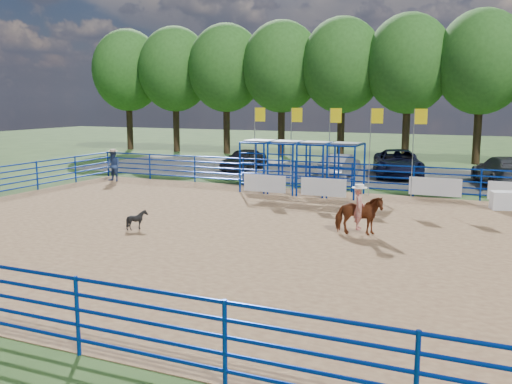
# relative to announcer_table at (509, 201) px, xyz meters

# --- Properties ---
(ground) EXTENTS (120.00, 120.00, 0.00)m
(ground) POSITION_rel_announcer_table_xyz_m (-7.20, -8.25, -0.40)
(ground) COLOR #335221
(ground) RESTS_ON ground
(arena_dirt) EXTENTS (30.00, 20.00, 0.02)m
(arena_dirt) POSITION_rel_announcer_table_xyz_m (-7.20, -8.25, -0.39)
(arena_dirt) COLOR #926D49
(arena_dirt) RESTS_ON ground
(gravel_strip) EXTENTS (40.00, 10.00, 0.01)m
(gravel_strip) POSITION_rel_announcer_table_xyz_m (-7.20, 8.75, -0.40)
(gravel_strip) COLOR slate
(gravel_strip) RESTS_ON ground
(announcer_table) EXTENTS (1.57, 1.05, 0.77)m
(announcer_table) POSITION_rel_announcer_table_xyz_m (0.00, 0.00, 0.00)
(announcer_table) COLOR white
(announcer_table) RESTS_ON arena_dirt
(horse_and_rider) EXTENTS (1.74, 1.02, 2.48)m
(horse_and_rider) POSITION_rel_announcer_table_xyz_m (-4.74, -7.01, 0.47)
(horse_and_rider) COLOR brown
(horse_and_rider) RESTS_ON arena_dirt
(calf) EXTENTS (0.75, 0.69, 0.70)m
(calf) POSITION_rel_announcer_table_xyz_m (-12.18, -9.41, -0.03)
(calf) COLOR black
(calf) RESTS_ON arena_dirt
(spectator_cowboy) EXTENTS (0.93, 0.77, 1.80)m
(spectator_cowboy) POSITION_rel_announcer_table_xyz_m (-20.53, 0.12, 0.52)
(spectator_cowboy) COLOR navy
(spectator_cowboy) RESTS_ON arena_dirt
(car_a) EXTENTS (1.98, 4.25, 1.41)m
(car_a) POSITION_rel_announcer_table_xyz_m (-16.02, 7.87, 0.31)
(car_a) COLOR black
(car_a) RESTS_ON gravel_strip
(car_b) EXTENTS (1.57, 4.24, 1.38)m
(car_b) POSITION_rel_announcer_table_xyz_m (-9.34, 7.32, 0.30)
(car_b) COLOR gray
(car_b) RESTS_ON gravel_strip
(car_c) EXTENTS (4.06, 6.30, 1.61)m
(car_c) POSITION_rel_announcer_table_xyz_m (-6.17, 8.73, 0.41)
(car_c) COLOR black
(car_c) RESTS_ON gravel_strip
(car_d) EXTENTS (3.87, 6.00, 1.62)m
(car_d) POSITION_rel_announcer_table_xyz_m (-0.28, 7.05, 0.42)
(car_d) COLOR #4F4F51
(car_d) RESTS_ON gravel_strip
(perimeter_fence) EXTENTS (30.10, 20.10, 1.50)m
(perimeter_fence) POSITION_rel_announcer_table_xyz_m (-7.20, -8.25, 0.35)
(perimeter_fence) COLOR #072CA0
(perimeter_fence) RESTS_ON ground
(chute_assembly) EXTENTS (19.32, 2.41, 4.20)m
(chute_assembly) POSITION_rel_announcer_table_xyz_m (-9.10, 0.59, 0.86)
(chute_assembly) COLOR #072CA0
(chute_assembly) RESTS_ON ground
(treeline) EXTENTS (56.40, 6.40, 11.24)m
(treeline) POSITION_rel_announcer_table_xyz_m (-7.20, 17.75, 7.13)
(treeline) COLOR #3F2B19
(treeline) RESTS_ON ground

